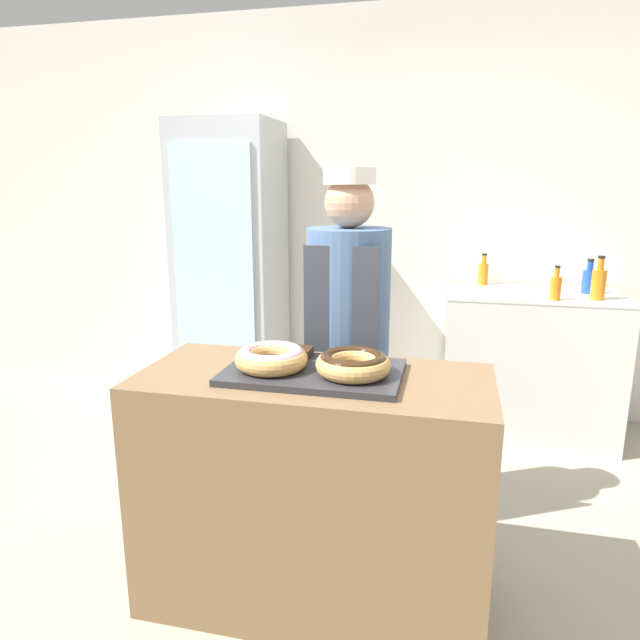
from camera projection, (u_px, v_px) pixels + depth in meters
ground_plane at (314, 593)px, 2.24m from camera, size 14.00×14.00×0.00m
wall_back at (387, 216)px, 3.94m from camera, size 8.00×0.06×2.70m
display_counter at (314, 489)px, 2.14m from camera, size 1.26×0.58×0.90m
serving_tray at (314, 372)px, 2.03m from camera, size 0.62×0.39×0.02m
donut_light_glaze at (271, 357)px, 2.02m from camera, size 0.26×0.26×0.08m
donut_chocolate_glaze at (353, 363)px, 1.96m from camera, size 0.26×0.26×0.08m
brownie_back_left at (300, 352)px, 2.17m from camera, size 0.09×0.09×0.03m
brownie_back_right at (346, 355)px, 2.13m from camera, size 0.09×0.09×0.03m
baker_person at (348, 345)px, 2.56m from camera, size 0.37×0.37×1.63m
beverage_fridge at (231, 271)px, 3.91m from camera, size 0.65×0.59×1.97m
chest_freezer at (529, 363)px, 3.60m from camera, size 1.04×0.60×0.92m
bottle_orange at (483, 273)px, 3.75m from camera, size 0.06×0.06×0.21m
bottle_orange_b at (599, 283)px, 3.26m from camera, size 0.08×0.08×0.25m
bottle_orange_b_b at (556, 287)px, 3.25m from camera, size 0.06×0.06×0.20m
bottle_blue at (589, 280)px, 3.45m from camera, size 0.08×0.08×0.21m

